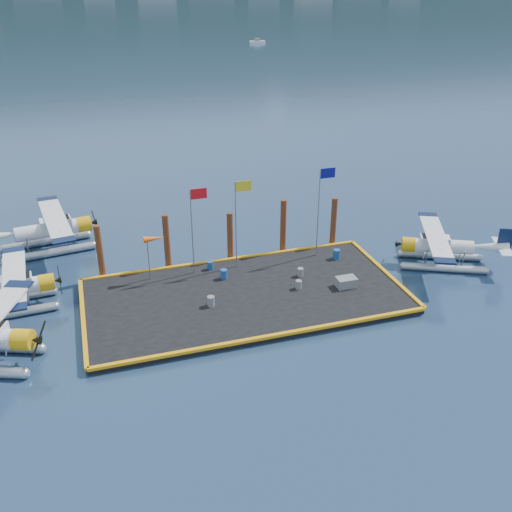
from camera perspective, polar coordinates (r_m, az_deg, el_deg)
The scene contains 22 objects.
ground at distance 36.69m, azimuth -1.10°, elevation -4.33°, with size 4000.00×4000.00×0.00m, color #172946.
dock at distance 36.59m, azimuth -1.10°, elevation -4.06°, with size 20.00×10.00×0.40m, color black.
dock_bumpers at distance 36.45m, azimuth -1.11°, elevation -3.67°, with size 20.25×10.25×0.18m, color orange, non-canonical shape.
seaplane_b at distance 38.08m, azimuth -23.34°, elevation -3.18°, with size 7.81×8.61×3.06m.
seaplane_c at distance 45.14m, azimuth -19.78°, elevation 2.31°, with size 8.77×9.66×3.41m.
seaplane_d at distance 42.30m, azimuth 17.83°, elevation 0.76°, with size 7.97×8.35×3.07m.
drum_0 at distance 38.15m, azimuth -3.23°, elevation -1.82°, with size 0.47×0.47×0.66m, color navy.
drum_1 at distance 37.03m, azimuth 4.28°, elevation -2.87°, with size 0.41×0.41×0.57m, color slate.
drum_2 at distance 38.54m, azimuth 4.46°, elevation -1.62°, with size 0.41×0.41×0.58m, color slate.
drum_3 at distance 35.16m, azimuth -4.53°, elevation -4.53°, with size 0.46×0.46×0.65m, color slate.
drum_4 at distance 41.13m, azimuth 8.05°, elevation 0.18°, with size 0.49×0.49×0.69m, color navy.
drum_5 at distance 39.42m, azimuth -4.60°, elevation -0.94°, with size 0.41×0.41×0.58m, color navy.
crate at distance 37.60m, azimuth 9.00°, elevation -2.59°, with size 1.30×0.86×0.65m, color slate.
flagpole_red at distance 37.55m, azimuth -6.17°, elevation 3.78°, with size 1.14×0.08×6.00m.
flagpole_yellow at distance 38.14m, azimuth -1.76°, elevation 4.48°, with size 1.14×0.08×6.20m.
flagpole_blue at distance 39.98m, azimuth 6.57°, elevation 5.65°, with size 1.14×0.08×6.50m.
windsock at distance 37.65m, azimuth -10.15°, elevation 1.63°, with size 1.40×0.44×3.12m.
piling_0 at distance 39.43m, azimuth -15.33°, elevation 0.27°, with size 0.44×0.44×4.00m, color #482114.
piling_1 at distance 39.67m, azimuth -8.89°, elevation 1.27°, with size 0.44×0.44×4.20m, color #482114.
piling_2 at distance 40.54m, azimuth -2.60°, elevation 1.84°, with size 0.44×0.44×3.80m, color #482114.
piling_3 at distance 41.54m, azimuth 2.73°, elevation 2.84°, with size 0.44×0.44×4.30m, color #482114.
piling_4 at distance 43.04m, azimuth 7.75°, elevation 3.27°, with size 0.44×0.44×4.00m, color #482114.
Camera 1 is at (-8.74, -30.27, 18.81)m, focal length 40.00 mm.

